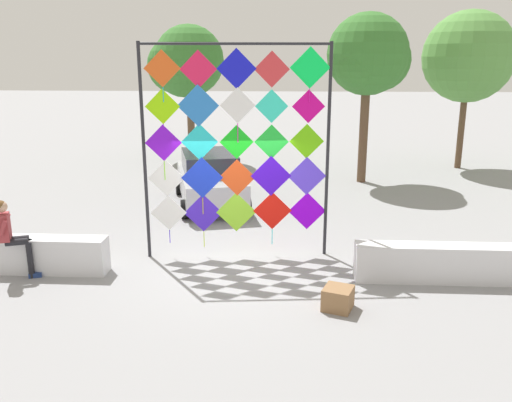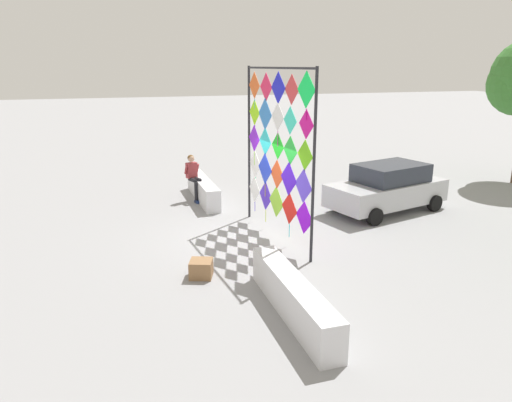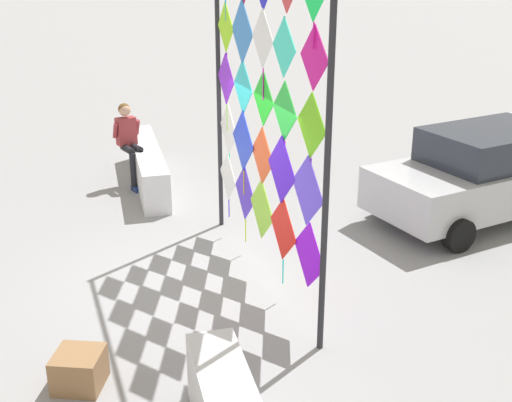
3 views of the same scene
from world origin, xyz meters
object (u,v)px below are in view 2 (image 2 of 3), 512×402
at_px(kite_display_rack, 277,145).
at_px(cardboard_box_large, 201,269).
at_px(seated_vendor, 193,174).
at_px(parked_car, 387,187).

height_order(kite_display_rack, cardboard_box_large, kite_display_rack).
xyz_separation_m(kite_display_rack, cardboard_box_large, (1.94, -2.44, -2.31)).
distance_m(kite_display_rack, seated_vendor, 4.71).
distance_m(kite_display_rack, parked_car, 4.65).
xyz_separation_m(kite_display_rack, parked_car, (-1.18, 4.15, -1.74)).
bearing_deg(seated_vendor, cardboard_box_large, -9.03).
xyz_separation_m(seated_vendor, parked_car, (3.01, 5.62, -0.17)).
bearing_deg(kite_display_rack, seated_vendor, -160.66).
relative_size(kite_display_rack, seated_vendor, 2.84).
height_order(kite_display_rack, seated_vendor, kite_display_rack).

